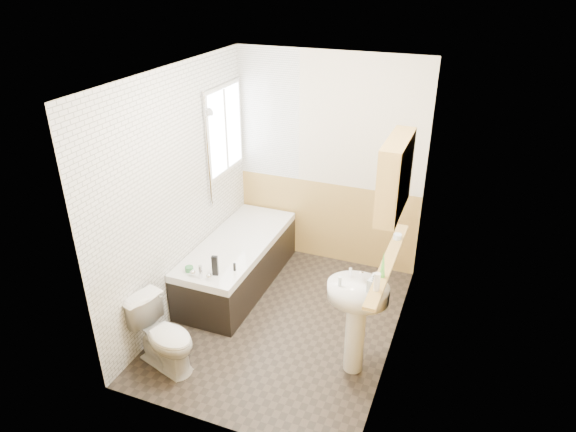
# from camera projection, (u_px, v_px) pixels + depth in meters

# --- Properties ---
(floor) EXTENTS (2.80, 2.80, 0.00)m
(floor) POSITION_uv_depth(u_px,v_px,m) (283.00, 322.00, 5.27)
(floor) COLOR #2B241E
(floor) RESTS_ON ground
(ceiling) EXTENTS (2.80, 2.80, 0.00)m
(ceiling) POSITION_uv_depth(u_px,v_px,m) (281.00, 75.00, 4.15)
(ceiling) COLOR white
(ceiling) RESTS_ON ground
(wall_back) EXTENTS (2.20, 0.02, 2.50)m
(wall_back) POSITION_uv_depth(u_px,v_px,m) (328.00, 162.00, 5.88)
(wall_back) COLOR beige
(wall_back) RESTS_ON ground
(wall_front) EXTENTS (2.20, 0.02, 2.50)m
(wall_front) POSITION_uv_depth(u_px,v_px,m) (206.00, 297.00, 3.54)
(wall_front) COLOR beige
(wall_front) RESTS_ON ground
(wall_left) EXTENTS (0.02, 2.80, 2.50)m
(wall_left) POSITION_uv_depth(u_px,v_px,m) (178.00, 195.00, 5.07)
(wall_left) COLOR beige
(wall_left) RESTS_ON ground
(wall_right) EXTENTS (0.02, 2.80, 2.50)m
(wall_right) POSITION_uv_depth(u_px,v_px,m) (403.00, 234.00, 4.35)
(wall_right) COLOR beige
(wall_right) RESTS_ON ground
(wainscot_right) EXTENTS (0.01, 2.80, 1.00)m
(wainscot_right) POSITION_uv_depth(u_px,v_px,m) (393.00, 306.00, 4.69)
(wainscot_right) COLOR tan
(wainscot_right) RESTS_ON wall_right
(wainscot_front) EXTENTS (2.20, 0.01, 1.00)m
(wainscot_front) POSITION_uv_depth(u_px,v_px,m) (214.00, 377.00, 3.89)
(wainscot_front) COLOR tan
(wainscot_front) RESTS_ON wall_front
(wainscot_back) EXTENTS (2.20, 0.01, 1.00)m
(wainscot_back) POSITION_uv_depth(u_px,v_px,m) (325.00, 221.00, 6.20)
(wainscot_back) COLOR tan
(wainscot_back) RESTS_ON wall_back
(tile_cladding_left) EXTENTS (0.01, 2.80, 2.50)m
(tile_cladding_left) POSITION_uv_depth(u_px,v_px,m) (180.00, 195.00, 5.06)
(tile_cladding_left) COLOR white
(tile_cladding_left) RESTS_ON wall_left
(tile_return_back) EXTENTS (0.75, 0.01, 1.50)m
(tile_return_back) POSITION_uv_depth(u_px,v_px,m) (268.00, 114.00, 5.87)
(tile_return_back) COLOR white
(tile_return_back) RESTS_ON wall_back
(window) EXTENTS (0.03, 0.79, 0.99)m
(window) POSITION_uv_depth(u_px,v_px,m) (225.00, 130.00, 5.67)
(window) COLOR white
(window) RESTS_ON wall_left
(bathtub) EXTENTS (0.70, 1.77, 0.70)m
(bathtub) POSITION_uv_depth(u_px,v_px,m) (238.00, 262.00, 5.77)
(bathtub) COLOR black
(bathtub) RESTS_ON floor
(shower_riser) EXTENTS (0.11, 0.08, 1.27)m
(shower_riser) POSITION_uv_depth(u_px,v_px,m) (208.00, 142.00, 5.31)
(shower_riser) COLOR silver
(shower_riser) RESTS_ON wall_left
(toilet) EXTENTS (0.74, 0.55, 0.65)m
(toilet) POSITION_uv_depth(u_px,v_px,m) (164.00, 336.00, 4.58)
(toilet) COLOR white
(toilet) RESTS_ON floor
(sink) EXTENTS (0.53, 0.43, 1.02)m
(sink) POSITION_uv_depth(u_px,v_px,m) (357.00, 310.00, 4.39)
(sink) COLOR white
(sink) RESTS_ON floor
(pine_shelf) EXTENTS (0.10, 1.39, 0.03)m
(pine_shelf) POSITION_uv_depth(u_px,v_px,m) (388.00, 262.00, 4.27)
(pine_shelf) COLOR tan
(pine_shelf) RESTS_ON wall_right
(medicine_cabinet) EXTENTS (0.17, 0.68, 0.62)m
(medicine_cabinet) POSITION_uv_depth(u_px,v_px,m) (395.00, 176.00, 4.01)
(medicine_cabinet) COLOR tan
(medicine_cabinet) RESTS_ON wall_right
(foam_can) EXTENTS (0.06, 0.06, 0.15)m
(foam_can) POSITION_uv_depth(u_px,v_px,m) (377.00, 282.00, 3.85)
(foam_can) COLOR silver
(foam_can) RESTS_ON pine_shelf
(green_bottle) EXTENTS (0.05, 0.05, 0.23)m
(green_bottle) POSITION_uv_depth(u_px,v_px,m) (383.00, 264.00, 4.00)
(green_bottle) COLOR #59C647
(green_bottle) RESTS_ON pine_shelf
(black_jar) EXTENTS (0.10, 0.10, 0.05)m
(black_jar) POSITION_uv_depth(u_px,v_px,m) (398.00, 237.00, 4.58)
(black_jar) COLOR silver
(black_jar) RESTS_ON pine_shelf
(soap_bottle) EXTENTS (0.11, 0.18, 0.08)m
(soap_bottle) POSITION_uv_depth(u_px,v_px,m) (372.00, 287.00, 4.17)
(soap_bottle) COLOR silver
(soap_bottle) RESTS_ON sink
(clear_bottle) EXTENTS (0.04, 0.04, 0.09)m
(clear_bottle) POSITION_uv_depth(u_px,v_px,m) (340.00, 281.00, 4.25)
(clear_bottle) COLOR silver
(clear_bottle) RESTS_ON sink
(blue_gel) EXTENTS (0.06, 0.05, 0.21)m
(blue_gel) POSITION_uv_depth(u_px,v_px,m) (215.00, 266.00, 5.00)
(blue_gel) COLOR black
(blue_gel) RESTS_ON bathtub
(cream_jar) EXTENTS (0.10, 0.10, 0.05)m
(cream_jar) POSITION_uv_depth(u_px,v_px,m) (189.00, 269.00, 5.09)
(cream_jar) COLOR #388447
(cream_jar) RESTS_ON bathtub
(orange_bottle) EXTENTS (0.04, 0.04, 0.08)m
(orange_bottle) POSITION_uv_depth(u_px,v_px,m) (235.00, 267.00, 5.10)
(orange_bottle) COLOR black
(orange_bottle) RESTS_ON bathtub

